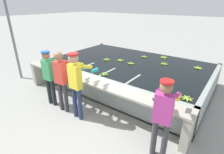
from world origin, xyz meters
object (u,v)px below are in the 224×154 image
Objects in this scene: banana_bunch_floating_7 at (107,60)px; banana_bunch_floating_0 at (198,68)px; worker_1 at (62,77)px; worker_3 at (163,113)px; banana_bunch_floating_4 at (164,57)px; worker_0 at (50,73)px; banana_bunch_floating_3 at (164,64)px; banana_bunch_floating_5 at (120,60)px; banana_bunch_floating_6 at (71,57)px; banana_bunch_floating_2 at (104,74)px; worker_2 at (76,80)px; banana_bunch_floating_8 at (187,98)px; knife_0 at (154,101)px; banana_bunch_floating_9 at (131,63)px; knife_1 at (71,74)px; banana_bunch_floating_1 at (144,57)px; support_post_left at (13,37)px.

banana_bunch_floating_0 is at bearing 19.93° from banana_bunch_floating_7.
worker_1 is at bearing -128.61° from banana_bunch_floating_0.
worker_3 is 5.77× the size of banana_bunch_floating_4.
banana_bunch_floating_3 is at bearing 54.42° from worker_0.
banana_bunch_floating_5 is at bearing -161.18° from banana_bunch_floating_0.
banana_bunch_floating_3 is 0.99× the size of banana_bunch_floating_6.
banana_bunch_floating_3 is 0.78m from banana_bunch_floating_4.
worker_3 is at bearing -24.98° from banana_bunch_floating_2.
worker_2 reaches higher than banana_bunch_floating_6.
worker_0 reaches higher than banana_bunch_floating_2.
banana_bunch_floating_8 is (2.87, 1.07, -0.15)m from worker_1.
worker_1 is 2.40m from knife_0.
banana_bunch_floating_9 is at bearing 87.37° from worker_2.
knife_1 is at bearing 171.45° from worker_3.
worker_2 is 2.39m from banana_bunch_floating_9.
worker_0 is at bearing -134.13° from banana_bunch_floating_0.
banana_bunch_floating_2 is at bearing -95.24° from banana_bunch_floating_9.
banana_bunch_floating_6 is (-2.20, -1.73, -0.00)m from banana_bunch_floating_1.
worker_3 is at bearing -99.16° from banana_bunch_floating_8.
worker_0 is 0.50× the size of support_post_left.
banana_bunch_floating_1 is at bearing 177.19° from banana_bunch_floating_0.
banana_bunch_floating_6 is at bearing -141.94° from banana_bunch_floating_1.
banana_bunch_floating_5 is 0.98× the size of banana_bunch_floating_9.
banana_bunch_floating_0 is 4.46m from banana_bunch_floating_6.
banana_bunch_floating_5 reaches higher than knife_0.
banana_bunch_floating_5 is 0.94× the size of knife_0.
banana_bunch_floating_2 is 1.00× the size of banana_bunch_floating_5.
worker_3 is 5.84× the size of banana_bunch_floating_1.
worker_2 is at bearing -81.34° from banana_bunch_floating_5.
banana_bunch_floating_4 is 1.49m from banana_bunch_floating_9.
worker_2 reaches higher than banana_bunch_floating_5.
banana_bunch_floating_4 is at bearing 160.75° from banana_bunch_floating_0.
banana_bunch_floating_3 is 1.52m from banana_bunch_floating_5.
worker_3 reaches higher than banana_bunch_floating_0.
banana_bunch_floating_8 is (4.41, -0.57, -0.00)m from banana_bunch_floating_6.
banana_bunch_floating_8 is (1.27, -1.94, 0.00)m from banana_bunch_floating_3.
banana_bunch_floating_2 is 0.99× the size of banana_bunch_floating_3.
banana_bunch_floating_1 is 3.18m from banana_bunch_floating_8.
support_post_left is (-5.83, -2.84, 0.75)m from banana_bunch_floating_0.
knife_0 is at bearing -41.41° from banana_bunch_floating_5.
worker_2 reaches higher than knife_1.
knife_0 is (1.67, -1.83, -0.01)m from banana_bunch_floating_9.
banana_bunch_floating_2 is 1.41m from banana_bunch_floating_7.
worker_1 is 5.93× the size of banana_bunch_floating_9.
banana_bunch_floating_9 is 2.08m from knife_1.
worker_3 reaches higher than banana_bunch_floating_3.
worker_0 is 1.53m from banana_bunch_floating_2.
banana_bunch_floating_0 and banana_bunch_floating_9 have the same top height.
banana_bunch_floating_3 is 0.99× the size of banana_bunch_floating_9.
support_post_left is at bearing -154.00° from banana_bunch_floating_0.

